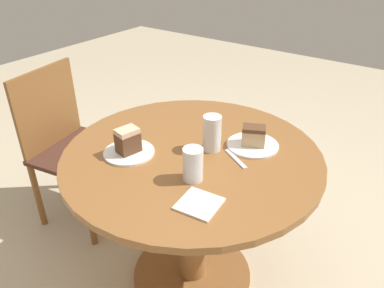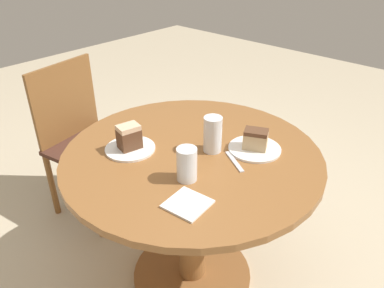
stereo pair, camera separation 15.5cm
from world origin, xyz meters
TOP-DOWN VIEW (x-y plane):
  - ground_plane at (0.00, 0.00)m, footprint 8.00×8.00m
  - table at (0.00, 0.00)m, footprint 1.09×1.09m
  - chair at (0.02, 0.88)m, footprint 0.54×0.50m
  - plate_near at (0.19, -0.18)m, footprint 0.22×0.22m
  - plate_far at (-0.16, 0.21)m, footprint 0.21×0.21m
  - cake_slice_near at (0.19, -0.18)m, footprint 0.10×0.12m
  - cake_slice_far at (-0.16, 0.21)m, footprint 0.10×0.09m
  - glass_lemonade at (0.07, -0.05)m, footprint 0.08×0.08m
  - glass_water at (-0.15, -0.11)m, footprint 0.08×0.08m
  - napkin_stack at (-0.26, -0.22)m, footprint 0.15×0.15m
  - fork at (0.06, -0.18)m, footprint 0.09×0.14m

SIDE VIEW (x-z plane):
  - ground_plane at x=0.00m, z-range 0.00..0.00m
  - chair at x=0.02m, z-range 0.03..0.94m
  - table at x=0.00m, z-range 0.17..0.91m
  - fork at x=0.06m, z-range 0.75..0.75m
  - napkin_stack at x=-0.26m, z-range 0.75..0.75m
  - plate_near at x=0.19m, z-range 0.75..0.76m
  - plate_far at x=-0.16m, z-range 0.75..0.76m
  - cake_slice_near at x=0.19m, z-range 0.76..0.84m
  - glass_water at x=-0.15m, z-range 0.74..0.87m
  - cake_slice_far at x=-0.16m, z-range 0.76..0.86m
  - glass_lemonade at x=0.07m, z-range 0.74..0.89m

